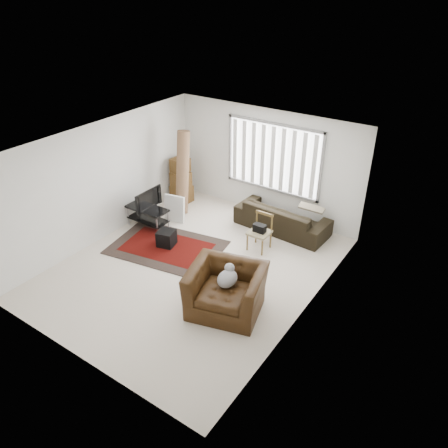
{
  "coord_description": "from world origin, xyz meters",
  "views": [
    {
      "loc": [
        4.74,
        -5.86,
        5.4
      ],
      "look_at": [
        0.52,
        0.38,
        1.05
      ],
      "focal_mm": 35.0,
      "sensor_mm": 36.0,
      "label": 1
    }
  ],
  "objects_px": {
    "tv_stand": "(148,213)",
    "moving_boxes": "(181,182)",
    "sofa": "(282,214)",
    "side_chair": "(260,231)",
    "armchair": "(226,287)"
  },
  "relations": [
    {
      "from": "tv_stand",
      "to": "side_chair",
      "type": "bearing_deg",
      "value": 14.04
    },
    {
      "from": "moving_boxes",
      "to": "tv_stand",
      "type": "bearing_deg",
      "value": -82.65
    },
    {
      "from": "tv_stand",
      "to": "sofa",
      "type": "distance_m",
      "value": 3.24
    },
    {
      "from": "tv_stand",
      "to": "armchair",
      "type": "relative_size",
      "value": 0.66
    },
    {
      "from": "sofa",
      "to": "armchair",
      "type": "relative_size",
      "value": 1.42
    },
    {
      "from": "sofa",
      "to": "side_chair",
      "type": "bearing_deg",
      "value": 91.45
    },
    {
      "from": "tv_stand",
      "to": "sofa",
      "type": "bearing_deg",
      "value": 31.84
    },
    {
      "from": "side_chair",
      "to": "moving_boxes",
      "type": "bearing_deg",
      "value": 163.4
    },
    {
      "from": "sofa",
      "to": "side_chair",
      "type": "xyz_separation_m",
      "value": [
        -0.03,
        -1.03,
        0.03
      ]
    },
    {
      "from": "armchair",
      "to": "sofa",
      "type": "bearing_deg",
      "value": 83.3
    },
    {
      "from": "tv_stand",
      "to": "side_chair",
      "type": "distance_m",
      "value": 2.81
    },
    {
      "from": "tv_stand",
      "to": "side_chair",
      "type": "height_order",
      "value": "side_chair"
    },
    {
      "from": "tv_stand",
      "to": "moving_boxes",
      "type": "height_order",
      "value": "moving_boxes"
    },
    {
      "from": "side_chair",
      "to": "armchair",
      "type": "relative_size",
      "value": 0.53
    },
    {
      "from": "sofa",
      "to": "tv_stand",
      "type": "bearing_deg",
      "value": 34.79
    }
  ]
}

